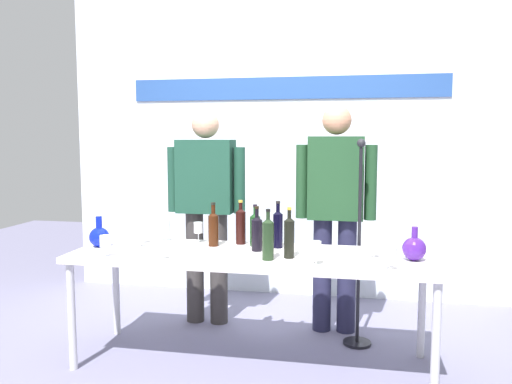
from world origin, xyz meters
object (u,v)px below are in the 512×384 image
wine_glass_left_3 (138,230)px  wine_glass_left_4 (105,241)px  wine_bottle_5 (241,225)px  wine_glass_left_0 (161,245)px  wine_bottle_2 (213,227)px  presenter_right (335,204)px  wine_glass_right_2 (374,242)px  wine_glass_right_1 (391,254)px  wine_bottle_4 (289,236)px  wine_glass_left_2 (140,229)px  display_table (252,261)px  wine_glass_left_1 (165,226)px  microphone_stand (358,278)px  presenter_left (206,202)px  wine_bottle_6 (257,232)px  wine_glass_left_5 (198,228)px  wine_bottle_3 (255,228)px  wine_glass_right_0 (316,248)px  wine_bottle_1 (278,228)px  wine_bottle_0 (268,238)px  decanter_blue_left (99,236)px  decanter_blue_right (414,248)px

wine_glass_left_3 → wine_glass_left_4: bearing=-107.7°
wine_bottle_5 → wine_glass_left_0: size_ratio=2.32×
wine_bottle_2 → wine_glass_left_0: 0.49m
presenter_right → wine_glass_right_2: presenter_right is taller
presenter_right → wine_bottle_2: bearing=-147.2°
wine_glass_right_1 → wine_glass_left_0: bearing=-179.8°
wine_bottle_4 → wine_glass_left_2: bearing=168.4°
display_table → wine_bottle_5: (-0.13, 0.27, 0.19)m
wine_glass_left_1 → wine_glass_right_2: wine_glass_left_1 is taller
wine_glass_left_1 → wine_glass_left_4: (-0.18, -0.55, -0.01)m
wine_glass_left_0 → wine_glass_left_2: wine_glass_left_2 is taller
wine_bottle_5 → wine_glass_left_4: (-0.74, -0.54, -0.04)m
wine_glass_right_2 → microphone_stand: bearing=100.4°
presenter_left → wine_glass_left_1: 0.47m
wine_bottle_6 → wine_glass_left_1: bearing=163.9°
wine_bottle_5 → wine_glass_left_5: size_ratio=2.11×
wine_bottle_5 → wine_bottle_6: 0.25m
wine_bottle_3 → wine_glass_right_0: bearing=-45.1°
wine_bottle_1 → wine_bottle_5: (-0.27, 0.07, -0.00)m
wine_bottle_2 → wine_bottle_0: bearing=-37.0°
decanter_blue_left → wine_glass_left_0: bearing=-26.5°
wine_bottle_3 → wine_glass_right_1: size_ratio=2.14×
wine_glass_right_1 → microphone_stand: (-0.17, 0.72, -0.34)m
wine_glass_left_1 → wine_glass_left_4: 0.58m
wine_bottle_0 → wine_glass_left_3: 0.93m
wine_glass_left_2 → wine_glass_right_2: 1.59m
decanter_blue_right → wine_glass_left_2: 1.83m
wine_bottle_1 → wine_glass_right_1: wine_bottle_1 is taller
wine_bottle_2 → wine_glass_left_3: size_ratio=1.80×
wine_glass_left_0 → wine_glass_right_0: wine_glass_right_0 is taller
display_table → wine_bottle_6: wine_bottle_6 is taller
decanter_blue_right → wine_glass_left_3: size_ratio=1.24×
presenter_left → microphone_stand: bearing=-11.4°
display_table → decanter_blue_left: 1.06m
wine_bottle_0 → wine_glass_left_5: 0.71m
wine_glass_left_2 → wine_glass_left_5: (0.39, 0.12, -0.00)m
decanter_blue_right → wine_bottle_5: size_ratio=0.67×
wine_glass_left_1 → presenter_right: bearing=18.9°
wine_bottle_3 → microphone_stand: 0.82m
decanter_blue_right → wine_glass_left_0: size_ratio=1.56×
wine_bottle_1 → wine_glass_left_1: wine_bottle_1 is taller
wine_glass_right_0 → wine_bottle_4: bearing=140.7°
wine_glass_right_0 → microphone_stand: (0.25, 0.67, -0.35)m
wine_bottle_3 → wine_glass_left_5: bearing=175.1°
microphone_stand → presenter_left: bearing=168.6°
wine_bottle_3 → wine_bottle_4: (0.27, -0.31, 0.01)m
decanter_blue_right → wine_glass_left_1: size_ratio=1.32×
wine_bottle_2 → wine_glass_left_1: wine_bottle_2 is taller
decanter_blue_left → wine_glass_left_3: bearing=4.0°
wine_bottle_4 → wine_glass_left_5: 0.77m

